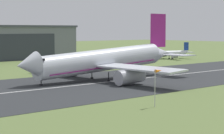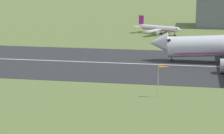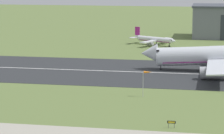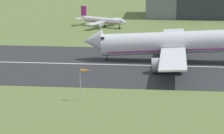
% 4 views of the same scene
% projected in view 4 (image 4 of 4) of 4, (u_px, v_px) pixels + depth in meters
% --- Properties ---
extents(ground_plane, '(755.72, 755.72, 0.00)m').
position_uv_depth(ground_plane, '(52.00, 128.00, 93.50)').
color(ground_plane, olive).
extents(runway_strip, '(515.72, 46.73, 0.06)m').
position_uv_depth(runway_strip, '(92.00, 64.00, 142.32)').
color(runway_strip, '#2B2D30').
rests_on(runway_strip, ground_plane).
extents(runway_centreline, '(464.15, 0.70, 0.01)m').
position_uv_depth(runway_centreline, '(92.00, 64.00, 142.31)').
color(runway_centreline, silver).
rests_on(runway_centreline, runway_strip).
extents(airplane_landing, '(53.72, 57.13, 18.61)m').
position_uv_depth(airplane_landing, '(178.00, 43.00, 143.90)').
color(airplane_landing, silver).
rests_on(airplane_landing, ground_plane).
extents(airplane_parked_centre, '(21.61, 19.82, 7.50)m').
position_uv_depth(airplane_parked_centre, '(103.00, 21.00, 203.98)').
color(airplane_parked_centre, silver).
rests_on(airplane_parked_centre, ground_plane).
extents(windsock_pole, '(2.34, 0.96, 6.73)m').
position_uv_depth(windsock_pole, '(85.00, 72.00, 108.65)').
color(windsock_pole, '#B7B7BC').
rests_on(windsock_pole, ground_plane).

